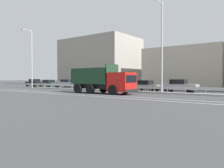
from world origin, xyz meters
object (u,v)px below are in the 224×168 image
object	(u,v)px
median_road_sign	(96,81)
parked_car_1	(48,83)
street_lamp_1	(161,43)
parked_car_2	(67,84)
dump_truck	(109,83)
parked_car_0	(34,83)
parked_car_4	(120,85)
parked_car_5	(146,86)
street_lamp_0	(31,56)
parked_car_6	(179,86)
parked_car_3	(89,84)

from	to	relation	value
median_road_sign	parked_car_1	distance (m)	16.07
street_lamp_1	parked_car_2	bearing A→B (deg)	168.36
street_lamp_1	parked_car_1	bearing A→B (deg)	171.16
dump_truck	parked_car_0	bearing A→B (deg)	-109.93
median_road_sign	street_lamp_1	world-z (taller)	street_lamp_1
parked_car_4	parked_car_5	world-z (taller)	parked_car_5
parked_car_2	street_lamp_0	bearing A→B (deg)	125.86
street_lamp_0	parked_car_4	world-z (taller)	street_lamp_0
parked_car_1	parked_car_4	xyz separation A→B (m)	(16.72, 0.48, -0.03)
parked_car_2	parked_car_5	bearing A→B (deg)	-92.86
median_road_sign	street_lamp_1	size ratio (longest dim) A/B	0.24
parked_car_4	parked_car_2	bearing A→B (deg)	93.90
street_lamp_1	parked_car_0	bearing A→B (deg)	171.98
parked_car_1	parked_car_5	size ratio (longest dim) A/B	1.24
street_lamp_1	parked_car_6	xyz separation A→B (m)	(0.68, 3.88, -4.80)
street_lamp_1	parked_car_1	distance (m)	26.09
parked_car_5	street_lamp_1	bearing A→B (deg)	46.74
dump_truck	parked_car_2	size ratio (longest dim) A/B	1.72
street_lamp_0	street_lamp_1	distance (m)	25.16
dump_truck	street_lamp_0	xyz separation A→B (m)	(-20.76, 3.88, 4.46)
parked_car_1	parked_car_2	xyz separation A→B (m)	(5.16, 0.21, 0.05)
parked_car_0	parked_car_3	world-z (taller)	parked_car_0
street_lamp_1	parked_car_1	size ratio (longest dim) A/B	2.03
parked_car_6	dump_truck	bearing A→B (deg)	-35.59
dump_truck	median_road_sign	world-z (taller)	dump_truck
median_road_sign	street_lamp_1	bearing A→B (deg)	-0.85
street_lamp_1	parked_car_4	distance (m)	10.83
dump_truck	street_lamp_0	distance (m)	21.59
dump_truck	parked_car_0	world-z (taller)	dump_truck
dump_truck	parked_car_0	size ratio (longest dim) A/B	1.96
parked_car_1	parked_car_4	world-z (taller)	parked_car_1
dump_truck	parked_car_5	xyz separation A→B (m)	(0.37, 7.79, -0.50)
dump_truck	parked_car_6	xyz separation A→B (m)	(5.08, 7.58, -0.44)
street_lamp_0	parked_car_0	bearing A→B (deg)	142.51
parked_car_3	parked_car_6	size ratio (longest dim) A/B	0.99
dump_truck	parked_car_1	bearing A→B (deg)	-112.97
parked_car_0	parked_car_1	world-z (taller)	parked_car_0
parked_car_0	parked_car_4	size ratio (longest dim) A/B	0.97
street_lamp_0	parked_car_5	size ratio (longest dim) A/B	2.59
street_lamp_1	parked_car_4	size ratio (longest dim) A/B	2.52
median_road_sign	parked_car_4	world-z (taller)	median_road_sign
street_lamp_0	dump_truck	bearing A→B (deg)	-10.59
street_lamp_0	street_lamp_1	xyz separation A→B (m)	(25.16, -0.18, -0.09)
parked_car_1	parked_car_0	bearing A→B (deg)	90.68
parked_car_4	parked_car_5	bearing A→B (deg)	-91.48
street_lamp_0	parked_car_5	xyz separation A→B (m)	(21.14, 3.91, -4.96)
parked_car_5	parked_car_0	bearing A→B (deg)	-88.29
parked_car_6	parked_car_1	bearing A→B (deg)	-91.92
parked_car_1	parked_car_5	xyz separation A→B (m)	(21.30, 0.15, -0.00)
dump_truck	parked_car_3	bearing A→B (deg)	-129.95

